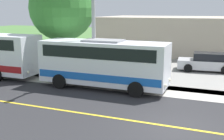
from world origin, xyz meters
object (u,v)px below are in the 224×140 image
Objects in this scene: shuttle_bus_front at (103,62)px; tree_curbside at (62,8)px; street_light_pole at (93,23)px; parked_car_near at (207,62)px; commercial_building at (203,35)px.

tree_curbside reaches higher than shuttle_bus_front.
street_light_pole is at bearing 55.66° from tree_curbside.
street_light_pole is at bearing -42.93° from parked_car_near.
tree_curbside reaches higher than street_light_pole.
tree_curbside is at bearing -66.07° from parked_car_near.
shuttle_bus_front is 1.77× the size of parked_car_near.
commercial_building is (-16.54, 5.65, -1.96)m from street_light_pole.
commercial_building reaches higher than parked_car_near.
shuttle_bus_front is 2.50m from street_light_pole.
tree_curbside is at bearing -124.34° from street_light_pole.
tree_curbside is at bearing -33.77° from commercial_building.
shuttle_bus_front is 1.09× the size of tree_curbside.
parked_car_near is at bearing 142.53° from shuttle_bus_front.
shuttle_bus_front is at bearing -37.47° from parked_car_near.
street_light_pole is 0.32× the size of commercial_building.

